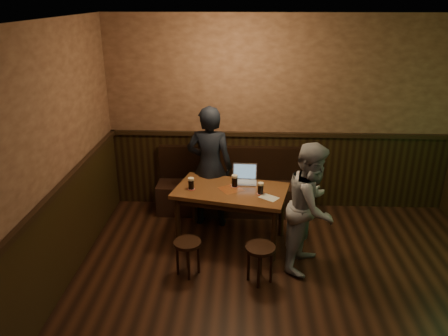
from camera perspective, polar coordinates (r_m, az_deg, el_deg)
room at (r=3.84m, az=10.43°, el=-6.93°), size 5.04×6.04×2.84m
bench at (r=6.46m, az=1.14°, el=-3.03°), size 2.20×0.50×0.95m
pub_table at (r=5.53m, az=0.91°, el=-3.69°), size 1.52×1.08×0.74m
stool_left at (r=5.05m, az=-4.77°, el=-10.38°), size 0.37×0.37×0.42m
stool_right at (r=4.91m, az=4.75°, el=-11.07°), size 0.37×0.37×0.45m
pint_left at (r=5.48m, az=-4.32°, el=-2.03°), size 0.10×0.10×0.15m
pint_mid at (r=5.53m, az=1.40°, el=-1.69°), size 0.10×0.10×0.16m
pint_right at (r=5.35m, az=4.79°, el=-2.65°), size 0.10×0.10×0.15m
laptop at (r=5.69m, az=2.70°, el=-1.23°), size 0.33×0.27×0.22m
menu at (r=5.29m, az=5.88°, el=-3.86°), size 0.27×0.25×0.00m
person_suit at (r=5.89m, az=-1.87°, el=0.13°), size 0.65×0.46×1.69m
person_grey at (r=5.09m, az=11.32°, el=-5.00°), size 0.83×0.91×1.53m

